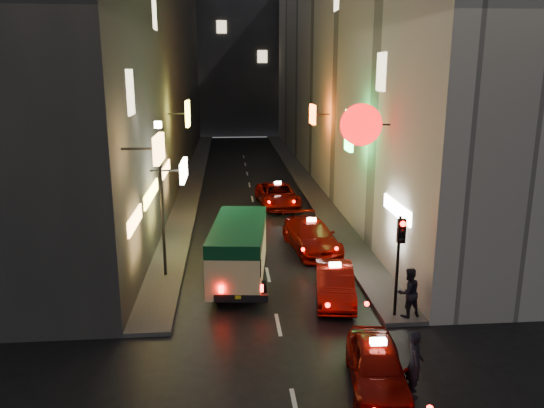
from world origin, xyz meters
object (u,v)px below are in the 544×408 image
object	(u,v)px
taxi_near	(377,362)
traffic_light	(400,245)
lamp_post	(161,189)
minibus	(239,245)
pedestrian_crossing	(415,359)

from	to	relation	value
taxi_near	traffic_light	xyz separation A→B (m)	(1.73, 3.76, 1.96)
lamp_post	minibus	bearing A→B (deg)	-10.96
taxi_near	lamp_post	xyz separation A→B (m)	(-6.47, 8.28, 3.00)
taxi_near	traffic_light	world-z (taller)	traffic_light
taxi_near	lamp_post	bearing A→B (deg)	128.01
taxi_near	traffic_light	size ratio (longest dim) A/B	1.37
pedestrian_crossing	traffic_light	world-z (taller)	traffic_light
minibus	taxi_near	xyz separation A→B (m)	(3.47, -7.70, -0.80)
taxi_near	pedestrian_crossing	world-z (taller)	pedestrian_crossing
taxi_near	pedestrian_crossing	xyz separation A→B (m)	(0.87, -0.40, 0.29)
minibus	taxi_near	bearing A→B (deg)	-65.72
minibus	lamp_post	bearing A→B (deg)	169.04
minibus	lamp_post	distance (m)	3.76
pedestrian_crossing	taxi_near	bearing A→B (deg)	74.74
minibus	traffic_light	size ratio (longest dim) A/B	1.66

